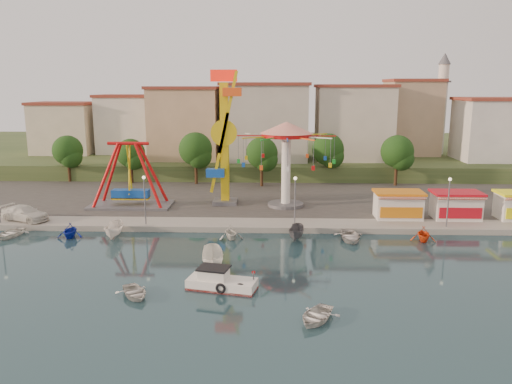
{
  "coord_description": "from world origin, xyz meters",
  "views": [
    {
      "loc": [
        5.64,
        -38.39,
        15.08
      ],
      "look_at": [
        3.85,
        14.0,
        4.0
      ],
      "focal_mm": 35.0,
      "sensor_mm": 36.0,
      "label": 1
    }
  ],
  "objects_px": {
    "pirate_ship_ride": "(130,176)",
    "van": "(25,213)",
    "rowboat_a": "(135,292)",
    "skiff": "(213,260)",
    "wave_swinger": "(286,145)",
    "cabin_motorboat": "(220,283)",
    "kamikaze_tower": "(225,141)"
  },
  "relations": [
    {
      "from": "pirate_ship_ride",
      "to": "van",
      "type": "bearing_deg",
      "value": -144.45
    },
    {
      "from": "kamikaze_tower",
      "to": "cabin_motorboat",
      "type": "relative_size",
      "value": 2.98
    },
    {
      "from": "pirate_ship_ride",
      "to": "rowboat_a",
      "type": "height_order",
      "value": "pirate_ship_ride"
    },
    {
      "from": "skiff",
      "to": "van",
      "type": "xyz_separation_m",
      "value": [
        -22.38,
        12.94,
        0.5
      ]
    },
    {
      "from": "van",
      "to": "rowboat_a",
      "type": "bearing_deg",
      "value": -116.31
    },
    {
      "from": "wave_swinger",
      "to": "van",
      "type": "bearing_deg",
      "value": -164.96
    },
    {
      "from": "pirate_ship_ride",
      "to": "skiff",
      "type": "height_order",
      "value": "pirate_ship_ride"
    },
    {
      "from": "pirate_ship_ride",
      "to": "cabin_motorboat",
      "type": "relative_size",
      "value": 1.8
    },
    {
      "from": "rowboat_a",
      "to": "skiff",
      "type": "xyz_separation_m",
      "value": [
        5.12,
        5.6,
        0.58
      ]
    },
    {
      "from": "cabin_motorboat",
      "to": "van",
      "type": "height_order",
      "value": "van"
    },
    {
      "from": "van",
      "to": "wave_swinger",
      "type": "bearing_deg",
      "value": -54.21
    },
    {
      "from": "cabin_motorboat",
      "to": "rowboat_a",
      "type": "bearing_deg",
      "value": -151.68
    },
    {
      "from": "wave_swinger",
      "to": "cabin_motorboat",
      "type": "relative_size",
      "value": 2.09
    },
    {
      "from": "pirate_ship_ride",
      "to": "cabin_motorboat",
      "type": "distance_m",
      "value": 27.72
    },
    {
      "from": "cabin_motorboat",
      "to": "wave_swinger",
      "type": "bearing_deg",
      "value": 90.14
    },
    {
      "from": "cabin_motorboat",
      "to": "kamikaze_tower",
      "type": "bearing_deg",
      "value": 107.15
    },
    {
      "from": "kamikaze_tower",
      "to": "rowboat_a",
      "type": "bearing_deg",
      "value": -98.8
    },
    {
      "from": "rowboat_a",
      "to": "van",
      "type": "height_order",
      "value": "van"
    },
    {
      "from": "kamikaze_tower",
      "to": "skiff",
      "type": "relative_size",
      "value": 3.47
    },
    {
      "from": "cabin_motorboat",
      "to": "skiff",
      "type": "distance_m",
      "value": 4.05
    },
    {
      "from": "wave_swinger",
      "to": "pirate_ship_ride",
      "type": "bearing_deg",
      "value": -177.78
    },
    {
      "from": "rowboat_a",
      "to": "skiff",
      "type": "bearing_deg",
      "value": 15.61
    },
    {
      "from": "kamikaze_tower",
      "to": "wave_swinger",
      "type": "relative_size",
      "value": 1.42
    },
    {
      "from": "skiff",
      "to": "van",
      "type": "bearing_deg",
      "value": 142.79
    },
    {
      "from": "wave_swinger",
      "to": "cabin_motorboat",
      "type": "height_order",
      "value": "wave_swinger"
    },
    {
      "from": "skiff",
      "to": "van",
      "type": "distance_m",
      "value": 25.86
    },
    {
      "from": "pirate_ship_ride",
      "to": "wave_swinger",
      "type": "xyz_separation_m",
      "value": [
        19.09,
        0.74,
        3.8
      ]
    },
    {
      "from": "cabin_motorboat",
      "to": "rowboat_a",
      "type": "height_order",
      "value": "cabin_motorboat"
    },
    {
      "from": "kamikaze_tower",
      "to": "cabin_motorboat",
      "type": "xyz_separation_m",
      "value": [
        1.92,
        -25.46,
        -8.11
      ]
    },
    {
      "from": "pirate_ship_ride",
      "to": "van",
      "type": "relative_size",
      "value": 1.77
    },
    {
      "from": "kamikaze_tower",
      "to": "pirate_ship_ride",
      "type": "bearing_deg",
      "value": -172.2
    },
    {
      "from": "rowboat_a",
      "to": "van",
      "type": "distance_m",
      "value": 25.35
    }
  ]
}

